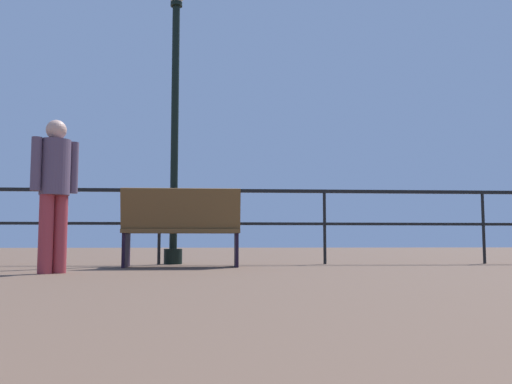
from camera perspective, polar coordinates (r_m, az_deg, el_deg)
The scene contains 4 objects.
pier_railing at distance 7.97m, azimuth -9.97°, elevation -1.62°, with size 23.86×0.05×1.08m.
bench_near_left at distance 7.07m, azimuth -7.73°, elevation -3.43°, with size 1.49×0.68×0.99m.
lamppost_center at distance 8.31m, azimuth -8.40°, elevation 8.21°, with size 0.27×0.27×4.29m.
person_by_bench at distance 6.10m, azimuth -20.16°, elevation 0.73°, with size 0.40×0.39×1.60m.
Camera 1 is at (0.84, 2.08, 0.33)m, focal length 38.59 mm.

